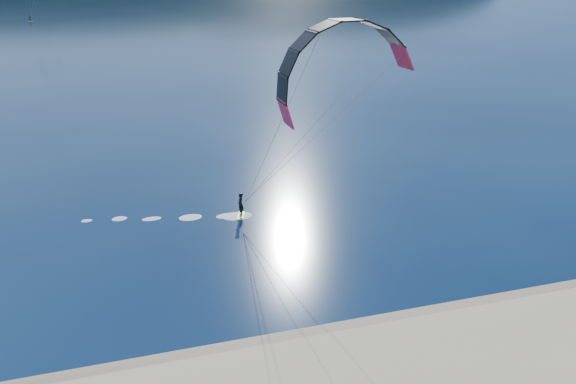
% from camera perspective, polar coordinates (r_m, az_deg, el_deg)
% --- Properties ---
extents(wet_sand, '(220.00, 2.50, 0.10)m').
position_cam_1_polar(wet_sand, '(24.38, 0.71, -15.88)').
color(wet_sand, '#8E7353').
rests_on(wet_sand, ground).
extents(kitesurfer_near, '(20.16, 7.48, 12.35)m').
position_cam_1_polar(kitesurfer_near, '(31.34, 5.27, 9.97)').
color(kitesurfer_near, '#D5E51B').
rests_on(kitesurfer_near, ground).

